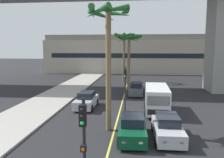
# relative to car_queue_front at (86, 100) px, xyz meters

# --- Properties ---
(sidewalk_left) EXTENTS (4.80, 80.00, 0.15)m
(sidewalk_left) POSITION_rel_car_queue_front_xyz_m (-4.65, -5.44, -0.65)
(sidewalk_left) COLOR #ADA89E
(sidewalk_left) RESTS_ON ground
(lane_stripe_center) EXTENTS (0.14, 56.00, 0.01)m
(lane_stripe_center) POSITION_rel_car_queue_front_xyz_m (3.35, 2.56, -0.72)
(lane_stripe_center) COLOR #DBCC4C
(lane_stripe_center) RESTS_ON ground
(pier_building_backdrop) EXTENTS (38.60, 8.04, 8.54)m
(pier_building_backdrop) POSITION_rel_car_queue_front_xyz_m (3.35, 31.77, 3.49)
(pier_building_backdrop) COLOR #BCB29E
(pier_building_backdrop) RESTS_ON ground
(car_queue_front) EXTENTS (1.90, 4.14, 1.56)m
(car_queue_front) POSITION_rel_car_queue_front_xyz_m (0.00, 0.00, 0.00)
(car_queue_front) COLOR #B7BABF
(car_queue_front) RESTS_ON ground
(car_queue_second) EXTENTS (1.95, 4.16, 1.56)m
(car_queue_second) POSITION_rel_car_queue_front_xyz_m (4.84, 6.62, 0.00)
(car_queue_second) COLOR #4C5156
(car_queue_second) RESTS_ON ground
(car_queue_third) EXTENTS (1.93, 4.15, 1.56)m
(car_queue_third) POSITION_rel_car_queue_front_xyz_m (4.66, -7.27, 0.00)
(car_queue_third) COLOR #0C4728
(car_queue_third) RESTS_ON ground
(car_queue_fourth) EXTENTS (1.91, 4.14, 1.56)m
(car_queue_fourth) POSITION_rel_car_queue_front_xyz_m (6.92, -7.00, 0.00)
(car_queue_fourth) COLOR #B7BABF
(car_queue_fourth) RESTS_ON ground
(delivery_van) EXTENTS (2.27, 5.30, 2.36)m
(delivery_van) POSITION_rel_car_queue_front_xyz_m (6.72, -0.86, 0.57)
(delivery_van) COLOR white
(delivery_van) RESTS_ON ground
(traffic_light_median_near) EXTENTS (0.24, 0.37, 4.20)m
(traffic_light_median_near) POSITION_rel_car_queue_front_xyz_m (3.08, -14.06, 1.99)
(traffic_light_median_near) COLOR black
(traffic_light_median_near) RESTS_ON ground
(traffic_light_median_far) EXTENTS (0.24, 0.37, 4.20)m
(traffic_light_median_far) POSITION_rel_car_queue_front_xyz_m (3.87, -1.34, 1.99)
(traffic_light_median_far) COLOR black
(traffic_light_median_far) RESTS_ON ground
(palm_tree_near_median) EXTENTS (3.49, 3.50, 7.68)m
(palm_tree_near_median) POSITION_rel_car_queue_front_xyz_m (3.74, 10.23, 5.68)
(palm_tree_near_median) COLOR brown
(palm_tree_near_median) RESTS_ON ground
(palm_tree_mid_median) EXTENTS (3.22, 3.33, 8.77)m
(palm_tree_mid_median) POSITION_rel_car_queue_front_xyz_m (2.92, -5.89, 6.25)
(palm_tree_mid_median) COLOR brown
(palm_tree_mid_median) RESTS_ON ground
(palm_tree_far_median) EXTENTS (3.62, 3.64, 8.27)m
(palm_tree_far_median) POSITION_rel_car_queue_front_xyz_m (2.63, 17.24, 6.17)
(palm_tree_far_median) COLOR brown
(palm_tree_far_median) RESTS_ON ground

